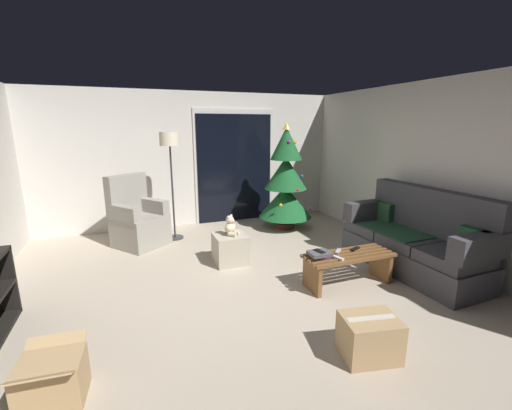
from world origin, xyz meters
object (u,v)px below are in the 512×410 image
Objects in this scene: coffee_table at (348,264)px; cardboard_box_taped_mid_floor at (369,337)px; couch at (416,241)px; remote_black at (355,249)px; remote_white at (338,258)px; ottoman at (230,249)px; floor_lamp at (170,149)px; christmas_tree at (286,183)px; cell_phone at (319,251)px; teddy_bear_cream at (231,227)px; remote_silver at (338,251)px; book_stack at (320,254)px; armchair at (138,221)px; cardboard_box_open_near_shelf at (52,380)px.

cardboard_box_taped_mid_floor is at bearing -118.30° from coffee_table.
couch is 0.93m from remote_black.
remote_white is 1.54m from ottoman.
couch is 3.88m from floor_lamp.
christmas_tree is 4.40× the size of ottoman.
cell_phone is at bearing -61.03° from floor_lamp.
couch is at bearing -40.69° from floor_lamp.
teddy_bear_cream reaches higher than cell_phone.
remote_silver is at bearing -55.52° from floor_lamp.
book_stack is 0.58× the size of ottoman.
cardboard_box_taped_mid_floor is at bearing -73.17° from floor_lamp.
ottoman is at bearing -45.87° from armchair.
floor_lamp is at bearing 11.86° from armchair.
floor_lamp is at bearing 107.98° from cell_phone.
ottoman is at bearing 3.14° from remote_silver.
ottoman is 1.54× the size of teddy_bear_cream.
christmas_tree reaches higher than cardboard_box_open_near_shelf.
couch reaches higher than cardboard_box_taped_mid_floor.
remote_white is 1.53m from teddy_bear_cream.
floor_lamp reaches higher than cell_phone.
floor_lamp is at bearing 106.83° from cardboard_box_taped_mid_floor.
armchair reaches higher than cell_phone.
remote_silver reaches higher than ottoman.
cardboard_box_taped_mid_floor is at bearing -9.63° from cardboard_box_open_near_shelf.
christmas_tree is 2.64m from armchair.
cell_phone is at bearing -50.12° from armchair.
christmas_tree reaches higher than cardboard_box_taped_mid_floor.
floor_lamp is 1.96m from ottoman.
book_stack is (-1.47, -0.02, 0.03)m from couch.
cardboard_box_taped_mid_floor is (-0.62, -1.16, -0.08)m from coffee_table.
armchair is (-1.93, 2.31, -0.06)m from cell_phone.
couch is 2.47m from teddy_bear_cream.
remote_white is 0.22m from cell_phone.
christmas_tree is (0.38, 2.27, 0.46)m from remote_silver.
couch is 13.63× the size of cell_phone.
cell_phone is 0.33× the size of ottoman.
cardboard_box_taped_mid_floor is (0.50, -2.30, -0.35)m from teddy_bear_cream.
cardboard_box_open_near_shelf is (-3.27, -3.13, -0.69)m from christmas_tree.
cell_phone is at bearing 57.55° from remote_silver.
remote_white is (-0.21, -0.08, 0.14)m from coffee_table.
remote_black is 0.55× the size of teddy_bear_cream.
ottoman is (-1.13, 1.15, -0.06)m from coffee_table.
ottoman is at bearing -71.15° from remote_white.
book_stack is at bearing 78.26° from cardboard_box_taped_mid_floor.
book_stack is 0.89× the size of teddy_bear_cream.
remote_black is 1.00× the size of remote_white.
remote_white is at bearing -34.99° from book_stack.
teddy_bear_cream is at bearing -45.33° from ottoman.
couch is 1.01× the size of christmas_tree.
remote_white is at bearing -59.36° from floor_lamp.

